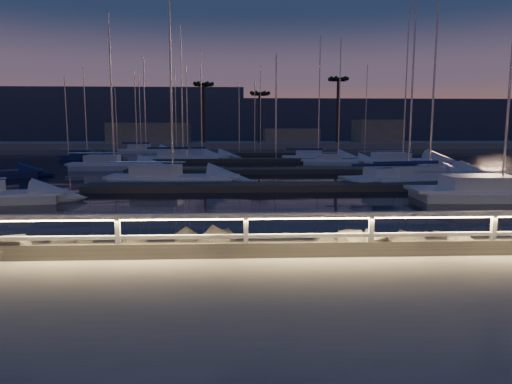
% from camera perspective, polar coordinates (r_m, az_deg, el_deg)
% --- Properties ---
extents(ground, '(400.00, 400.00, 0.00)m').
position_cam_1_polar(ground, '(11.20, 9.13, -7.86)').
color(ground, '#A8A298').
rests_on(ground, ground).
extents(harbor_water, '(400.00, 440.00, 0.60)m').
position_cam_1_polar(harbor_water, '(42.02, 0.58, 2.56)').
color(harbor_water, black).
rests_on(harbor_water, ground).
extents(guard_rail, '(44.11, 0.12, 1.06)m').
position_cam_1_polar(guard_rail, '(11.00, 8.87, -3.99)').
color(guard_rail, white).
rests_on(guard_rail, ground).
extents(riprap, '(40.83, 1.85, 1.21)m').
position_cam_1_polar(riprap, '(13.05, 16.81, -6.66)').
color(riprap, '#656257').
rests_on(riprap, ground).
extents(floating_docks, '(22.00, 36.00, 0.40)m').
position_cam_1_polar(floating_docks, '(43.24, 0.50, 3.47)').
color(floating_docks, '#514B43').
rests_on(floating_docks, ground).
extents(far_shore, '(160.00, 14.00, 5.20)m').
position_cam_1_polar(far_shore, '(84.67, -1.04, 6.17)').
color(far_shore, '#A8A298').
rests_on(far_shore, ground).
extents(palm_left, '(3.00, 3.00, 11.20)m').
position_cam_1_polar(palm_left, '(83.05, -6.60, 12.88)').
color(palm_left, '#473121').
rests_on(palm_left, ground).
extents(palm_center, '(3.00, 3.00, 9.70)m').
position_cam_1_polar(palm_center, '(83.85, 0.45, 11.96)').
color(palm_center, '#473121').
rests_on(palm_center, ground).
extents(palm_right, '(3.00, 3.00, 12.20)m').
position_cam_1_polar(palm_right, '(84.91, 10.23, 13.31)').
color(palm_right, '#473121').
rests_on(palm_right, ground).
extents(distant_hills, '(230.00, 37.50, 18.00)m').
position_cam_1_polar(distant_hills, '(145.61, -10.43, 8.57)').
color(distant_hills, '#384157').
rests_on(distant_hills, ground).
extents(sailboat_c, '(9.25, 4.47, 15.14)m').
position_cam_1_polar(sailboat_c, '(31.42, 20.44, 1.70)').
color(sailboat_c, white).
rests_on(sailboat_c, ground).
extents(sailboat_d, '(9.46, 3.28, 15.76)m').
position_cam_1_polar(sailboat_d, '(26.39, 27.88, 0.14)').
color(sailboat_d, white).
rests_on(sailboat_d, ground).
extents(sailboat_e, '(7.91, 2.71, 13.35)m').
position_cam_1_polar(sailboat_e, '(41.77, -17.56, 3.30)').
color(sailboat_e, white).
rests_on(sailboat_e, ground).
extents(sailboat_f, '(8.56, 3.13, 14.31)m').
position_cam_1_polar(sailboat_f, '(29.84, -10.74, 1.77)').
color(sailboat_f, white).
rests_on(sailboat_f, ground).
extents(sailboat_g, '(7.48, 3.52, 12.25)m').
position_cam_1_polar(sailboat_g, '(45.85, 9.96, 3.86)').
color(sailboat_g, white).
rests_on(sailboat_g, ground).
extents(sailboat_h, '(8.99, 4.07, 14.70)m').
position_cam_1_polar(sailboat_h, '(30.82, 18.08, 1.65)').
color(sailboat_h, white).
rests_on(sailboat_h, ground).
extents(sailboat_i, '(6.39, 2.79, 10.60)m').
position_cam_1_polar(sailboat_i, '(57.01, -20.48, 4.27)').
color(sailboat_i, navy).
rests_on(sailboat_i, ground).
extents(sailboat_j, '(8.51, 2.73, 14.39)m').
position_cam_1_polar(sailboat_j, '(49.87, -9.35, 4.27)').
color(sailboat_j, white).
rests_on(sailboat_j, ground).
extents(sailboat_k, '(8.15, 3.48, 13.41)m').
position_cam_1_polar(sailboat_k, '(50.79, 7.52, 4.33)').
color(sailboat_k, white).
rests_on(sailboat_k, ground).
extents(sailboat_l, '(9.44, 3.26, 15.72)m').
position_cam_1_polar(sailboat_l, '(46.95, 17.57, 3.76)').
color(sailboat_l, white).
rests_on(sailboat_l, ground).
extents(sailboat_m, '(8.10, 3.47, 13.45)m').
position_cam_1_polar(sailboat_m, '(66.94, -13.73, 5.09)').
color(sailboat_m, white).
rests_on(sailboat_m, ground).
extents(sailboat_n, '(7.45, 2.81, 12.43)m').
position_cam_1_polar(sailboat_n, '(54.41, -6.96, 4.58)').
color(sailboat_n, white).
rests_on(sailboat_n, ground).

